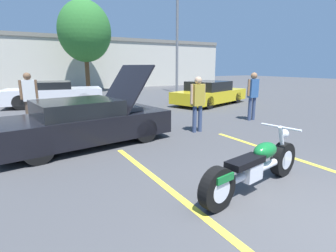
{
  "coord_description": "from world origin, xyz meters",
  "views": [
    {
      "loc": [
        -3.3,
        -1.13,
        1.92
      ],
      "look_at": [
        -0.85,
        3.12,
        0.8
      ],
      "focal_mm": 28.0,
      "sensor_mm": 36.0,
      "label": 1
    }
  ],
  "objects_px": {
    "tree_background": "(85,32)",
    "show_car_hood_open": "(86,122)",
    "light_pole": "(178,36)",
    "spectator_far_lot": "(253,92)",
    "spectator_by_show_car": "(198,100)",
    "motorcycle": "(254,167)",
    "spectator_midground": "(29,95)",
    "spectator_near_motorcycle": "(123,88)",
    "parked_car_right_row": "(210,94)",
    "parked_car_mid_row": "(54,94)"
  },
  "relations": [
    {
      "from": "parked_car_mid_row",
      "to": "spectator_far_lot",
      "type": "height_order",
      "value": "spectator_far_lot"
    },
    {
      "from": "parked_car_mid_row",
      "to": "spectator_by_show_car",
      "type": "height_order",
      "value": "spectator_by_show_car"
    },
    {
      "from": "spectator_by_show_car",
      "to": "tree_background",
      "type": "bearing_deg",
      "value": 89.28
    },
    {
      "from": "light_pole",
      "to": "parked_car_right_row",
      "type": "bearing_deg",
      "value": -107.01
    },
    {
      "from": "light_pole",
      "to": "spectator_midground",
      "type": "distance_m",
      "value": 12.73
    },
    {
      "from": "motorcycle",
      "to": "spectator_near_motorcycle",
      "type": "relative_size",
      "value": 1.34
    },
    {
      "from": "spectator_by_show_car",
      "to": "light_pole",
      "type": "bearing_deg",
      "value": 60.79
    },
    {
      "from": "motorcycle",
      "to": "parked_car_mid_row",
      "type": "height_order",
      "value": "parked_car_mid_row"
    },
    {
      "from": "parked_car_mid_row",
      "to": "spectator_near_motorcycle",
      "type": "distance_m",
      "value": 4.6
    },
    {
      "from": "spectator_midground",
      "to": "spectator_near_motorcycle",
      "type": "bearing_deg",
      "value": 9.21
    },
    {
      "from": "parked_car_right_row",
      "to": "spectator_far_lot",
      "type": "xyz_separation_m",
      "value": [
        -1.23,
        -3.94,
        0.46
      ]
    },
    {
      "from": "tree_background",
      "to": "spectator_by_show_car",
      "type": "xyz_separation_m",
      "value": [
        -0.18,
        -14.15,
        -3.4
      ]
    },
    {
      "from": "spectator_near_motorcycle",
      "to": "spectator_midground",
      "type": "height_order",
      "value": "spectator_near_motorcycle"
    },
    {
      "from": "tree_background",
      "to": "parked_car_mid_row",
      "type": "bearing_deg",
      "value": -116.64
    },
    {
      "from": "tree_background",
      "to": "spectator_near_motorcycle",
      "type": "relative_size",
      "value": 3.63
    },
    {
      "from": "motorcycle",
      "to": "parked_car_right_row",
      "type": "xyz_separation_m",
      "value": [
        5.45,
        7.9,
        0.18
      ]
    },
    {
      "from": "light_pole",
      "to": "spectator_by_show_car",
      "type": "bearing_deg",
      "value": -119.21
    },
    {
      "from": "motorcycle",
      "to": "spectator_midground",
      "type": "distance_m",
      "value": 7.3
    },
    {
      "from": "spectator_near_motorcycle",
      "to": "spectator_far_lot",
      "type": "relative_size",
      "value": 1.06
    },
    {
      "from": "spectator_by_show_car",
      "to": "motorcycle",
      "type": "bearing_deg",
      "value": -112.7
    },
    {
      "from": "motorcycle",
      "to": "show_car_hood_open",
      "type": "relative_size",
      "value": 0.56
    },
    {
      "from": "light_pole",
      "to": "motorcycle",
      "type": "bearing_deg",
      "value": -117.64
    },
    {
      "from": "tree_background",
      "to": "spectator_near_motorcycle",
      "type": "height_order",
      "value": "tree_background"
    },
    {
      "from": "show_car_hood_open",
      "to": "parked_car_right_row",
      "type": "distance_m",
      "value": 8.18
    },
    {
      "from": "tree_background",
      "to": "parked_car_mid_row",
      "type": "height_order",
      "value": "tree_background"
    },
    {
      "from": "parked_car_right_row",
      "to": "spectator_midground",
      "type": "bearing_deg",
      "value": 169.76
    },
    {
      "from": "parked_car_right_row",
      "to": "parked_car_mid_row",
      "type": "height_order",
      "value": "parked_car_mid_row"
    },
    {
      "from": "motorcycle",
      "to": "parked_car_right_row",
      "type": "relative_size",
      "value": 0.51
    },
    {
      "from": "motorcycle",
      "to": "spectator_by_show_car",
      "type": "bearing_deg",
      "value": 57.08
    },
    {
      "from": "spectator_by_show_car",
      "to": "parked_car_right_row",
      "type": "bearing_deg",
      "value": 47.74
    },
    {
      "from": "show_car_hood_open",
      "to": "spectator_near_motorcycle",
      "type": "height_order",
      "value": "show_car_hood_open"
    },
    {
      "from": "parked_car_mid_row",
      "to": "spectator_by_show_car",
      "type": "xyz_separation_m",
      "value": [
        3.01,
        -7.8,
        0.37
      ]
    },
    {
      "from": "parked_car_right_row",
      "to": "motorcycle",
      "type": "bearing_deg",
      "value": -143.0
    },
    {
      "from": "spectator_midground",
      "to": "spectator_far_lot",
      "type": "distance_m",
      "value": 7.51
    },
    {
      "from": "spectator_midground",
      "to": "parked_car_right_row",
      "type": "bearing_deg",
      "value": 8.15
    },
    {
      "from": "light_pole",
      "to": "tree_background",
      "type": "bearing_deg",
      "value": 146.56
    },
    {
      "from": "motorcycle",
      "to": "spectator_midground",
      "type": "relative_size",
      "value": 1.4
    },
    {
      "from": "tree_background",
      "to": "motorcycle",
      "type": "distance_m",
      "value": 18.19
    },
    {
      "from": "light_pole",
      "to": "spectator_midground",
      "type": "xyz_separation_m",
      "value": [
        -10.06,
        -7.22,
        -2.97
      ]
    },
    {
      "from": "tree_background",
      "to": "motorcycle",
      "type": "xyz_separation_m",
      "value": [
        -1.65,
        -17.67,
        -3.99
      ]
    },
    {
      "from": "tree_background",
      "to": "parked_car_right_row",
      "type": "height_order",
      "value": "tree_background"
    },
    {
      "from": "spectator_midground",
      "to": "spectator_far_lot",
      "type": "relative_size",
      "value": 1.01
    },
    {
      "from": "spectator_near_motorcycle",
      "to": "spectator_by_show_car",
      "type": "height_order",
      "value": "spectator_near_motorcycle"
    },
    {
      "from": "tree_background",
      "to": "show_car_hood_open",
      "type": "bearing_deg",
      "value": -103.62
    },
    {
      "from": "light_pole",
      "to": "spectator_far_lot",
      "type": "bearing_deg",
      "value": -107.14
    },
    {
      "from": "motorcycle",
      "to": "spectator_near_motorcycle",
      "type": "xyz_separation_m",
      "value": [
        0.58,
        7.27,
        0.7
      ]
    },
    {
      "from": "show_car_hood_open",
      "to": "spectator_by_show_car",
      "type": "height_order",
      "value": "show_car_hood_open"
    },
    {
      "from": "spectator_midground",
      "to": "spectator_by_show_car",
      "type": "bearing_deg",
      "value": -37.12
    },
    {
      "from": "parked_car_mid_row",
      "to": "light_pole",
      "type": "bearing_deg",
      "value": 26.7
    },
    {
      "from": "light_pole",
      "to": "spectator_far_lot",
      "type": "relative_size",
      "value": 4.25
    }
  ]
}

